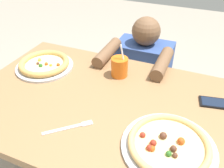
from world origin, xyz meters
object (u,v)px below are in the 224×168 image
at_px(pizza_far, 44,64).
at_px(cell_phone, 217,103).
at_px(fork, 71,127).
at_px(diner_seated, 141,86).
at_px(pizza_near, 169,145).
at_px(drink_cup_colored, 120,67).

distance_m(pizza_far, cell_phone, 0.90).
xyz_separation_m(fork, cell_phone, (0.53, 0.38, 0.00)).
height_order(fork, diner_seated, diner_seated).
height_order(pizza_near, fork, pizza_near).
xyz_separation_m(pizza_far, fork, (0.37, -0.34, -0.02)).
distance_m(drink_cup_colored, cell_phone, 0.49).
bearing_deg(fork, pizza_far, 137.16).
height_order(pizza_far, fork, pizza_far).
xyz_separation_m(pizza_near, diner_seated, (-0.31, 0.75, -0.34)).
bearing_deg(diner_seated, cell_phone, -42.55).
bearing_deg(pizza_near, diner_seated, 112.32).
xyz_separation_m(cell_phone, diner_seated, (-0.46, 0.42, -0.32)).
distance_m(cell_phone, diner_seated, 0.70).
bearing_deg(cell_phone, diner_seated, 137.45).
height_order(pizza_near, diner_seated, diner_seated).
xyz_separation_m(fork, diner_seated, (0.07, 0.80, -0.32)).
xyz_separation_m(pizza_near, drink_cup_colored, (-0.34, 0.38, 0.03)).
height_order(drink_cup_colored, diner_seated, diner_seated).
bearing_deg(diner_seated, pizza_near, -67.68).
xyz_separation_m(pizza_far, diner_seated, (0.44, 0.46, -0.34)).
height_order(fork, cell_phone, cell_phone).
bearing_deg(pizza_far, drink_cup_colored, 11.97).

